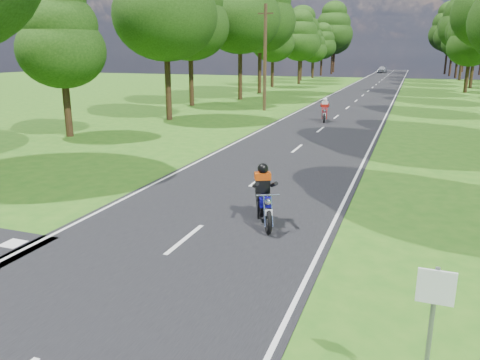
% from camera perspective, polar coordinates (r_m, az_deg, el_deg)
% --- Properties ---
extents(ground, '(160.00, 160.00, 0.00)m').
position_cam_1_polar(ground, '(10.26, -11.84, -11.20)').
color(ground, '#296116').
rests_on(ground, ground).
extents(main_road, '(7.00, 140.00, 0.02)m').
position_cam_1_polar(main_road, '(58.10, 15.35, 10.41)').
color(main_road, black).
rests_on(main_road, ground).
extents(road_markings, '(7.40, 140.00, 0.01)m').
position_cam_1_polar(road_markings, '(56.25, 15.04, 10.30)').
color(road_markings, silver).
rests_on(road_markings, main_road).
extents(treeline, '(40.00, 115.35, 14.78)m').
position_cam_1_polar(treeline, '(67.97, 17.95, 17.84)').
color(treeline, black).
rests_on(treeline, ground).
extents(telegraph_pole, '(1.20, 0.26, 8.00)m').
position_cam_1_polar(telegraph_pole, '(37.37, 3.06, 14.68)').
color(telegraph_pole, '#382616').
rests_on(telegraph_pole, ground).
extents(road_sign, '(0.45, 0.07, 2.00)m').
position_cam_1_polar(road_sign, '(6.54, 22.39, -15.08)').
color(road_sign, slate).
rests_on(road_sign, ground).
extents(rider_near_blue, '(1.43, 2.03, 1.62)m').
position_cam_1_polar(rider_near_blue, '(12.59, 2.91, -1.73)').
color(rider_near_blue, '#100C8A').
rests_on(rider_near_blue, main_road).
extents(rider_far_red, '(0.92, 1.95, 1.56)m').
position_cam_1_polar(rider_far_red, '(31.90, 10.28, 8.44)').
color(rider_far_red, '#A00C18').
rests_on(rider_far_red, main_road).
extents(distant_car, '(2.04, 4.51, 1.51)m').
position_cam_1_polar(distant_car, '(108.60, 16.94, 12.78)').
color(distant_car, '#AFB2B6').
rests_on(distant_car, main_road).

